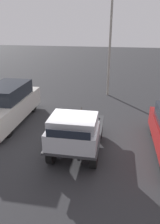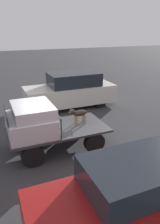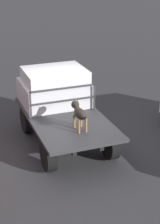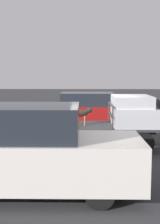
% 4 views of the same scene
% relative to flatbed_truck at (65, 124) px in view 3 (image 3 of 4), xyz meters
% --- Properties ---
extents(ground_plane, '(80.00, 80.00, 0.00)m').
position_rel_flatbed_truck_xyz_m(ground_plane, '(0.00, 0.00, -0.60)').
color(ground_plane, '#2D2D30').
extents(flatbed_truck, '(3.66, 1.95, 0.83)m').
position_rel_flatbed_truck_xyz_m(flatbed_truck, '(0.00, 0.00, 0.00)').
color(flatbed_truck, black).
rests_on(flatbed_truck, ground).
extents(truck_cab, '(1.56, 1.83, 1.05)m').
position_rel_flatbed_truck_xyz_m(truck_cab, '(0.96, 0.00, 0.73)').
color(truck_cab, '#B7B7BC').
rests_on(truck_cab, flatbed_truck).
extents(truck_headboard, '(0.04, 1.83, 0.75)m').
position_rel_flatbed_truck_xyz_m(truck_headboard, '(0.15, 0.00, 0.74)').
color(truck_headboard, '#2D2D30').
rests_on(truck_headboard, flatbed_truck).
extents(dog, '(0.91, 0.24, 0.68)m').
position_rel_flatbed_truck_xyz_m(dog, '(-0.86, -0.07, 0.67)').
color(dog, brown).
rests_on(dog, flatbed_truck).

